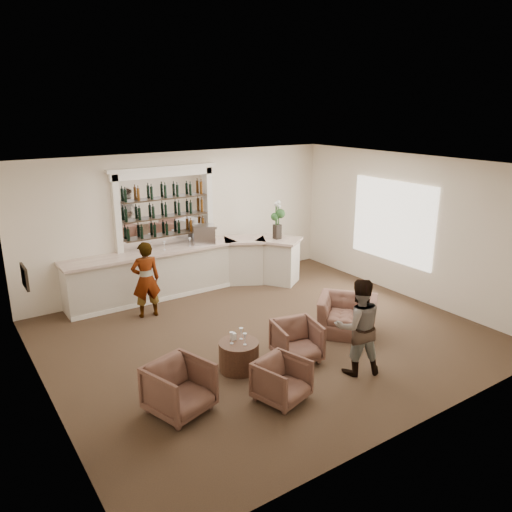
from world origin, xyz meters
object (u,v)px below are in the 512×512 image
(guest, at_px, (358,327))
(armchair_far, at_px, (347,315))
(bar_counter, at_px, (189,270))
(cocktail_table, at_px, (239,356))
(flower_vase, at_px, (277,217))
(armchair_center, at_px, (282,380))
(sommelier, at_px, (146,280))
(armchair_right, at_px, (297,341))
(armchair_left, at_px, (179,388))
(espresso_machine, at_px, (204,234))

(guest, xyz_separation_m, armchair_far, (0.95, 1.21, -0.47))
(bar_counter, height_order, cocktail_table, bar_counter)
(guest, height_order, flower_vase, flower_vase)
(cocktail_table, xyz_separation_m, armchair_far, (2.54, 0.04, 0.11))
(armchair_center, bearing_deg, bar_counter, 63.79)
(sommelier, relative_size, armchair_right, 2.12)
(cocktail_table, height_order, armchair_far, armchair_far)
(sommelier, distance_m, armchair_center, 4.19)
(armchair_center, relative_size, armchair_far, 0.65)
(sommelier, bearing_deg, cocktail_table, 106.51)
(armchair_left, distance_m, armchair_center, 1.54)
(flower_vase, bearing_deg, armchair_left, -140.08)
(cocktail_table, distance_m, armchair_center, 1.16)
(cocktail_table, relative_size, guest, 0.41)
(flower_vase, bearing_deg, armchair_center, -125.23)
(armchair_center, distance_m, armchair_far, 2.76)
(bar_counter, distance_m, espresso_machine, 0.92)
(armchair_right, height_order, flower_vase, flower_vase)
(armchair_right, height_order, espresso_machine, espresso_machine)
(sommelier, xyz_separation_m, armchair_far, (2.97, -2.95, -0.46))
(sommelier, height_order, espresso_machine, sommelier)
(espresso_machine, bearing_deg, guest, -66.30)
(cocktail_table, height_order, armchair_right, armchair_right)
(cocktail_table, bearing_deg, armchair_far, 0.80)
(bar_counter, xyz_separation_m, armchair_left, (-2.31, -4.33, -0.19))
(guest, xyz_separation_m, espresso_machine, (-0.18, 5.00, 0.53))
(espresso_machine, bearing_deg, armchair_left, -100.71)
(armchair_right, relative_size, flower_vase, 0.81)
(guest, bearing_deg, flower_vase, -85.16)
(armchair_left, bearing_deg, armchair_center, -39.82)
(bar_counter, xyz_separation_m, armchair_right, (0.09, -4.04, -0.22))
(sommelier, relative_size, guest, 0.99)
(guest, distance_m, armchair_left, 3.06)
(cocktail_table, height_order, sommelier, sommelier)
(armchair_center, bearing_deg, guest, -16.67)
(bar_counter, distance_m, armchair_far, 4.07)
(armchair_center, height_order, flower_vase, flower_vase)
(bar_counter, xyz_separation_m, guest, (0.65, -4.94, 0.26))
(espresso_machine, bearing_deg, armchair_right, -73.61)
(cocktail_table, bearing_deg, espresso_machine, 69.81)
(guest, bearing_deg, armchair_left, 12.52)
(cocktail_table, distance_m, armchair_left, 1.49)
(armchair_left, xyz_separation_m, armchair_center, (1.42, -0.59, -0.05))
(armchair_right, relative_size, espresso_machine, 1.53)
(armchair_center, relative_size, espresso_machine, 1.43)
(armchair_left, bearing_deg, espresso_machine, 40.39)
(armchair_left, height_order, armchair_right, armchair_left)
(sommelier, bearing_deg, armchair_far, 143.51)
(cocktail_table, bearing_deg, guest, -36.31)
(armchair_right, bearing_deg, guest, -45.84)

